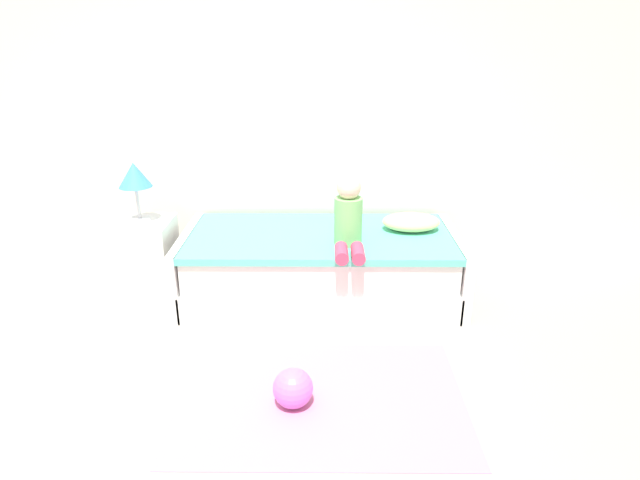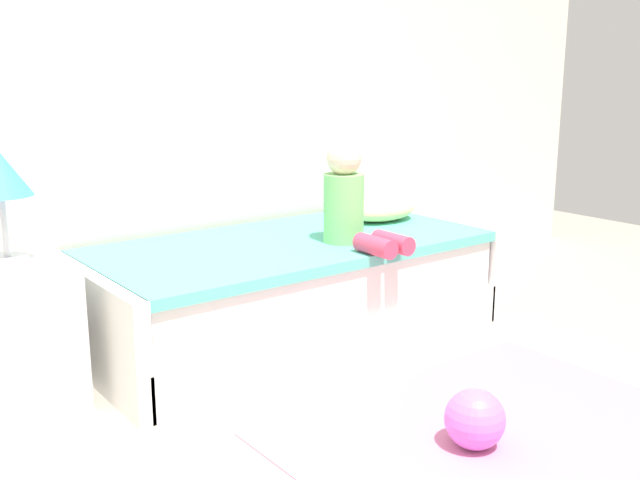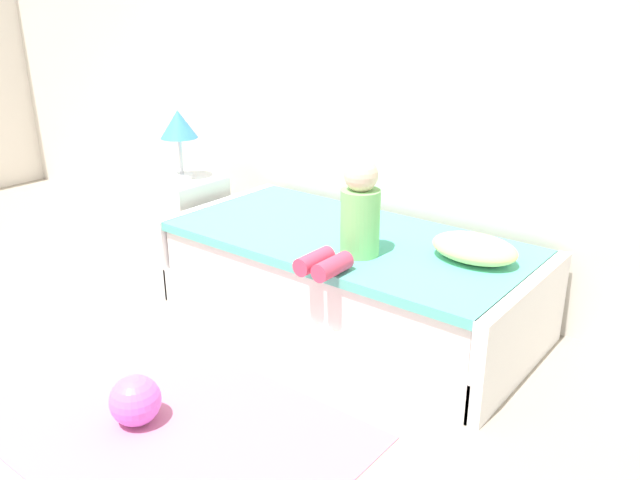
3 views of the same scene
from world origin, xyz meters
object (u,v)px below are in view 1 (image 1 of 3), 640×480
bed (320,265)px  table_lamp (135,178)px  child_figure (349,218)px  pillow (411,222)px  toy_ball (293,388)px  nightstand (145,258)px

bed → table_lamp: table_lamp is taller
child_figure → pillow: 0.61m
toy_ball → bed: bearing=84.1°
table_lamp → pillow: bearing=3.0°
nightstand → child_figure: (1.55, -0.22, 0.40)m
bed → nightstand: 1.35m
nightstand → table_lamp: size_ratio=1.33×
bed → child_figure: bearing=-48.7°
table_lamp → pillow: (2.05, 0.11, -0.37)m
nightstand → pillow: pillow is taller
nightstand → pillow: (2.05, 0.11, 0.26)m
child_figure → pillow: (0.50, 0.33, -0.14)m
bed → child_figure: (0.20, -0.23, 0.46)m
bed → table_lamp: bearing=-179.7°
nightstand → toy_ball: 1.82m
bed → child_figure: child_figure is taller
bed → toy_ball: (-0.14, -1.36, -0.14)m
bed → toy_ball: bed is taller
pillow → toy_ball: bearing=-119.9°
bed → table_lamp: size_ratio=4.69×
child_figure → pillow: bearing=33.4°
child_figure → toy_ball: size_ratio=2.30×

